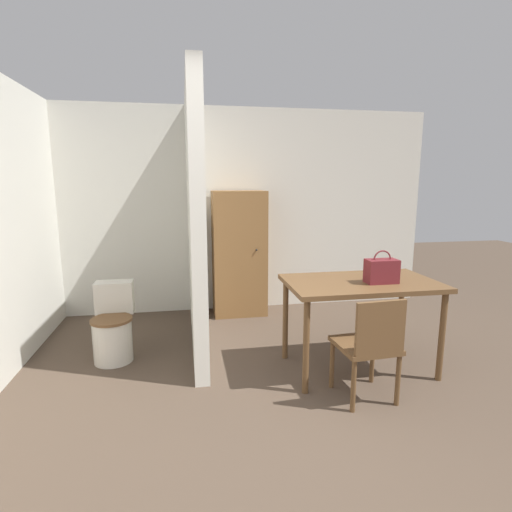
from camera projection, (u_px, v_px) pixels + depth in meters
name	position (u px, v px, depth m)	size (l,w,h in m)	color
wall_back	(231.00, 211.00, 5.02)	(5.07, 0.12, 2.50)	silver
partition_wall	(195.00, 219.00, 3.92)	(0.12, 1.99, 2.50)	silver
dining_table	(361.00, 291.00, 3.38)	(1.27, 0.75, 0.79)	brown
wooden_chair	(370.00, 344.00, 2.91)	(0.44, 0.44, 0.81)	brown
toilet	(113.00, 327.00, 3.66)	(0.36, 0.51, 0.69)	silver
handbag	(382.00, 271.00, 3.29)	(0.26, 0.14, 0.27)	maroon
wooden_cabinet	(239.00, 253.00, 4.85)	(0.64, 0.44, 1.51)	brown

